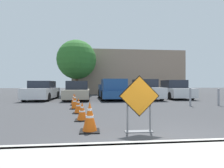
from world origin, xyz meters
TOP-DOWN VIEW (x-y plane):
  - ground_plane at (0.00, 10.00)m, footprint 96.00×96.00m
  - curb_lip at (0.00, 0.00)m, footprint 22.01×0.20m
  - road_closed_sign at (-0.68, 1.17)m, footprint 1.04×0.20m
  - traffic_cone_nearest at (-1.92, 1.36)m, footprint 0.50×0.50m
  - traffic_cone_second at (-2.21, 2.78)m, footprint 0.47×0.47m
  - traffic_cone_third at (-2.48, 4.28)m, footprint 0.45×0.45m
  - traffic_cone_fourth at (-2.78, 5.65)m, footprint 0.46×0.46m
  - traffic_cone_fifth at (-3.02, 7.19)m, footprint 0.38×0.38m
  - parked_car_nearest at (-5.90, 11.02)m, footprint 1.99×4.09m
  - parked_car_second at (-3.16, 10.95)m, footprint 1.98×4.43m
  - pickup_truck at (-0.40, 10.78)m, footprint 2.13×5.08m
  - parked_car_third at (2.33, 10.91)m, footprint 2.02×4.42m
  - parked_car_fourth at (5.08, 11.44)m, footprint 2.09×4.53m
  - bollard_nearest at (3.50, 6.09)m, footprint 0.12×0.12m
  - bollard_second at (5.18, 6.09)m, footprint 0.12×0.12m
  - building_facade_backdrop at (2.59, 20.55)m, footprint 14.30×5.00m
  - street_tree_behind_lot at (-3.76, 16.24)m, footprint 4.28×4.28m

SIDE VIEW (x-z plane):
  - ground_plane at x=0.00m, z-range 0.00..0.00m
  - curb_lip at x=0.00m, z-range 0.00..0.14m
  - traffic_cone_second at x=-2.21m, z-range -0.01..0.60m
  - traffic_cone_third at x=-2.48m, z-range -0.01..0.63m
  - traffic_cone_fifth at x=-3.02m, z-range -0.01..0.69m
  - traffic_cone_fourth at x=-2.78m, z-range -0.01..0.75m
  - traffic_cone_nearest at x=-1.92m, z-range -0.01..0.76m
  - bollard_second at x=5.18m, z-range 0.03..1.02m
  - bollard_nearest at x=3.50m, z-range 0.03..1.06m
  - parked_car_second at x=-3.16m, z-range -0.07..1.41m
  - parked_car_nearest at x=-5.90m, z-range -0.06..1.43m
  - parked_car_fourth at x=5.08m, z-range -0.08..1.50m
  - pickup_truck at x=-0.40m, z-range -0.08..1.53m
  - parked_car_third at x=2.33m, z-range -0.07..1.56m
  - road_closed_sign at x=-0.68m, z-range 0.07..1.50m
  - building_facade_backdrop at x=2.59m, z-range 0.00..5.56m
  - street_tree_behind_lot at x=-3.76m, z-range 0.89..6.95m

